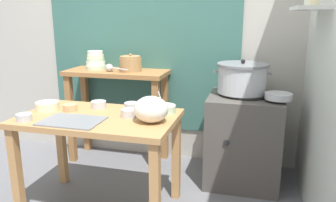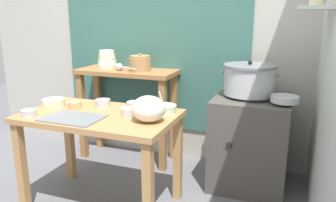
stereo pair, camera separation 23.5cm
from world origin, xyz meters
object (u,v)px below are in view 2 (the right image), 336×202
ladle (120,67)px  prep_bowl_3 (29,113)px  wide_pan (285,99)px  prep_bowl_5 (54,102)px  bowl_stack_enamel (107,60)px  serving_tray (73,118)px  prep_bowl_6 (164,108)px  stove_block (250,141)px  prep_bowl_2 (75,105)px  back_shelf_table (127,92)px  plastic_bag (149,109)px  prep_bowl_4 (103,102)px  steamer_pot (249,79)px  clay_pot (140,63)px  prep_bowl_1 (134,105)px  prep_table (100,128)px  prep_bowl_0 (129,111)px

ladle → prep_bowl_3: (-0.18, -1.01, -0.19)m
wide_pan → prep_bowl_5: (-1.67, -0.53, -0.05)m
bowl_stack_enamel → ladle: (0.19, -0.10, -0.04)m
prep_bowl_3 → serving_tray: bearing=10.9°
ladle → prep_bowl_6: 0.91m
stove_block → serving_tray: size_ratio=1.95×
bowl_stack_enamel → prep_bowl_3: size_ratio=1.81×
prep_bowl_2 → prep_bowl_6: prep_bowl_6 is taller
back_shelf_table → ladle: ladle is taller
plastic_bag → prep_bowl_4: (-0.49, 0.24, -0.06)m
back_shelf_table → steamer_pot: (1.16, -0.11, 0.22)m
back_shelf_table → stove_block: back_shelf_table is taller
wide_pan → prep_bowl_5: wide_pan is taller
prep_bowl_2 → steamer_pot: bearing=29.0°
prep_bowl_2 → prep_bowl_3: same height
steamer_pot → wide_pan: steamer_pot is taller
plastic_bag → prep_bowl_2: size_ratio=2.19×
clay_pot → prep_bowl_1: clay_pot is taller
bowl_stack_enamel → plastic_bag: (0.85, -0.92, -0.17)m
ladle → prep_bowl_5: bearing=-103.9°
prep_table → serving_tray: (-0.11, -0.17, 0.12)m
clay_pot → prep_bowl_5: clay_pot is taller
bowl_stack_enamel → prep_bowl_0: 1.09m
steamer_pot → prep_bowl_2: (-1.20, -0.67, -0.16)m
prep_bowl_3 → prep_bowl_6: (0.85, 0.42, 0.00)m
steamer_pot → prep_bowl_1: bearing=-145.3°
prep_table → clay_pot: clay_pot is taller
bowl_stack_enamel → ladle: bearing=-26.6°
serving_tray → wide_pan: wide_pan is taller
clay_pot → wide_pan: bearing=-11.6°
prep_table → prep_bowl_6: bearing=24.5°
back_shelf_table → plastic_bag: bearing=-54.9°
prep_table → prep_bowl_2: prep_bowl_2 is taller
steamer_pot → wide_pan: size_ratio=2.27×
clay_pot → prep_bowl_1: size_ratio=1.86×
stove_block → prep_bowl_0: stove_block is taller
stove_block → clay_pot: bearing=173.0°
serving_tray → back_shelf_table: bearing=96.2°
prep_bowl_0 → prep_bowl_5: (-0.65, 0.00, 0.00)m
stove_block → prep_bowl_2: 1.45m
plastic_bag → prep_bowl_3: bearing=-167.3°
back_shelf_table → prep_bowl_4: size_ratio=8.25×
prep_bowl_4 → prep_bowl_0: bearing=-26.6°
clay_pot → prep_bowl_6: 0.84m
bowl_stack_enamel → prep_bowl_2: 0.86m
wide_pan → prep_bowl_3: 1.84m
steamer_pot → wide_pan: 0.34m
steamer_pot → clay_pot: clay_pot is taller
steamer_pot → prep_bowl_0: size_ratio=4.03×
back_shelf_table → wide_pan: back_shelf_table is taller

